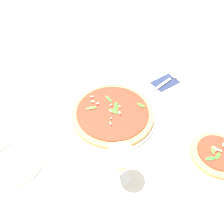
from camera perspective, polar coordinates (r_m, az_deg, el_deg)
name	(u,v)px	position (r m, az deg, el deg)	size (l,w,h in m)	color
ground_plane	(109,113)	(0.94, -0.73, -0.26)	(6.00, 6.00, 0.00)	silver
pizza_arugula_main	(112,114)	(0.92, 0.00, -0.53)	(0.36, 0.36, 0.05)	silver
pizza_personal_side	(217,155)	(0.89, 25.64, -10.01)	(0.21, 0.21, 0.05)	silver
wine_glass	(120,161)	(0.69, 2.21, -12.72)	(0.09, 0.09, 0.15)	white
napkin	(166,83)	(1.11, 13.84, 7.49)	(0.13, 0.09, 0.01)	navy
fork	(167,81)	(1.11, 14.12, 7.85)	(0.21, 0.04, 0.00)	silver
side_plate_white	(18,162)	(0.87, -23.39, -11.97)	(0.18, 0.18, 0.02)	silver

